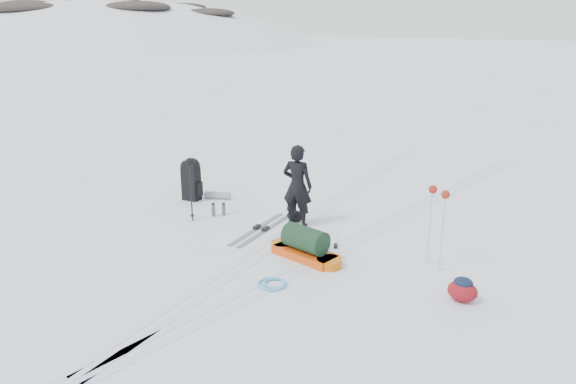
# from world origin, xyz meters

# --- Properties ---
(ground) EXTENTS (200.00, 200.00, 0.00)m
(ground) POSITION_xyz_m (0.00, 0.00, 0.00)
(ground) COLOR white
(ground) RESTS_ON ground
(ski_tracks) EXTENTS (3.38, 17.97, 0.01)m
(ski_tracks) POSITION_xyz_m (0.61, 0.88, 0.00)
(ski_tracks) COLOR silver
(ski_tracks) RESTS_ON ground
(skier) EXTENTS (0.68, 0.51, 1.69)m
(skier) POSITION_xyz_m (-0.11, 0.88, 0.85)
(skier) COLOR black
(skier) RESTS_ON ground
(pulk_sled) EXTENTS (1.58, 0.69, 0.59)m
(pulk_sled) POSITION_xyz_m (0.87, -0.42, 0.22)
(pulk_sled) COLOR #E0460D
(pulk_sled) RESTS_ON ground
(expedition_rucksack) EXTENTS (0.97, 0.72, 0.98)m
(expedition_rucksack) POSITION_xyz_m (-3.02, 1.04, 0.45)
(expedition_rucksack) COLOR black
(expedition_rucksack) RESTS_ON ground
(ski_poles_black) EXTENTS (0.17, 0.17, 1.35)m
(ski_poles_black) POSITION_xyz_m (-2.13, -0.04, 1.10)
(ski_poles_black) COLOR black
(ski_poles_black) RESTS_ON ground
(ski_poles_silver) EXTENTS (0.41, 0.30, 1.42)m
(ski_poles_silver) POSITION_xyz_m (2.90, 0.45, 1.19)
(ski_poles_silver) COLOR silver
(ski_poles_silver) RESTS_ON ground
(touring_skis_grey) EXTENTS (0.46, 2.04, 0.07)m
(touring_skis_grey) POSITION_xyz_m (-0.59, 0.28, 0.02)
(touring_skis_grey) COLOR gray
(touring_skis_grey) RESTS_ON ground
(touring_skis_white) EXTENTS (0.95, 1.64, 0.06)m
(touring_skis_white) POSITION_xyz_m (1.03, 0.24, 0.01)
(touring_skis_white) COLOR silver
(touring_skis_white) RESTS_ON ground
(rope_coil) EXTENTS (0.63, 0.63, 0.06)m
(rope_coil) POSITION_xyz_m (0.98, -1.61, 0.03)
(rope_coil) COLOR #5CA6E0
(rope_coil) RESTS_ON ground
(small_daypack) EXTENTS (0.56, 0.52, 0.39)m
(small_daypack) POSITION_xyz_m (3.67, -0.50, 0.19)
(small_daypack) COLOR maroon
(small_daypack) RESTS_ON ground
(thermos_pair) EXTENTS (0.22, 0.26, 0.30)m
(thermos_pair) POSITION_xyz_m (-1.85, 0.47, 0.14)
(thermos_pair) COLOR #53555A
(thermos_pair) RESTS_ON ground
(stuff_sack) EXTENTS (0.38, 0.28, 0.23)m
(stuff_sack) POSITION_xyz_m (-0.28, 1.07, 0.12)
(stuff_sack) COLOR black
(stuff_sack) RESTS_ON ground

